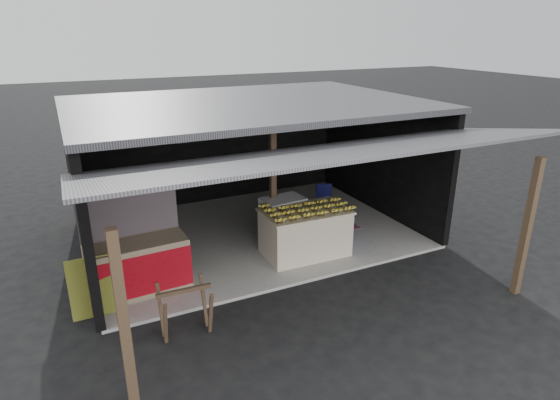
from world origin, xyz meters
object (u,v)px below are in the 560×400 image
neighbor_stall (138,264)px  plastic_chair (324,198)px  white_crate (283,220)px  banana_table (305,232)px  sawhorse (185,306)px  water_barrel (345,228)px

neighbor_stall → plastic_chair: neighbor_stall is taller
white_crate → plastic_chair: bearing=22.6°
banana_table → sawhorse: banana_table is taller
plastic_chair → water_barrel: bearing=-84.2°
neighbor_stall → sawhorse: bearing=-78.1°
white_crate → neighbor_stall: size_ratio=0.57×
sawhorse → white_crate: bearing=42.1°
sawhorse → plastic_chair: size_ratio=1.00×
neighbor_stall → white_crate: bearing=10.4°
banana_table → water_barrel: banana_table is taller
plastic_chair → banana_table: bearing=-113.6°
sawhorse → plastic_chair: plastic_chair is taller
white_crate → sawhorse: 3.62m
water_barrel → neighbor_stall: bearing=-177.4°
water_barrel → plastic_chair: plastic_chair is taller
water_barrel → white_crate: bearing=155.4°
white_crate → water_barrel: bearing=-30.3°
banana_table → white_crate: white_crate is taller
banana_table → neighbor_stall: size_ratio=1.01×
white_crate → neighbor_stall: (-3.19, -0.76, 0.03)m
neighbor_stall → sawhorse: neighbor_stall is taller
banana_table → plastic_chair: size_ratio=2.15×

